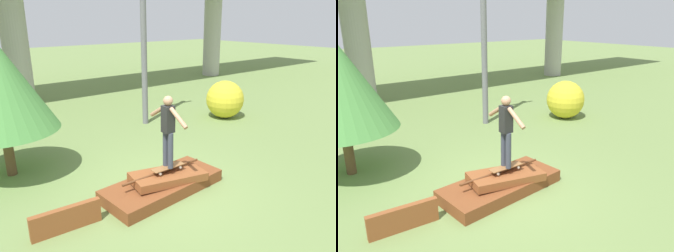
% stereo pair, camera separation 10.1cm
% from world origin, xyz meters
% --- Properties ---
extents(ground_plane, '(80.00, 80.00, 0.00)m').
position_xyz_m(ground_plane, '(0.00, 0.00, 0.00)').
color(ground_plane, olive).
extents(scrap_pile, '(2.75, 1.30, 0.50)m').
position_xyz_m(scrap_pile, '(0.02, -0.02, 0.18)').
color(scrap_pile, brown).
rests_on(scrap_pile, ground_plane).
extents(scrap_plank_loose, '(1.26, 0.22, 0.46)m').
position_xyz_m(scrap_plank_loose, '(-2.19, -0.05, 0.23)').
color(scrap_plank_loose, brown).
rests_on(scrap_plank_loose, ground_plane).
extents(skateboard, '(0.78, 0.23, 0.09)m').
position_xyz_m(skateboard, '(0.09, -0.07, 0.57)').
color(skateboard, brown).
rests_on(skateboard, scrap_pile).
extents(skater, '(0.23, 1.20, 1.55)m').
position_xyz_m(skater, '(0.09, -0.07, 1.48)').
color(skater, '#383D4C').
rests_on(skater, skateboard).
extents(utility_pole, '(1.30, 0.20, 6.56)m').
position_xyz_m(utility_pole, '(2.52, 4.26, 3.40)').
color(utility_pole, slate).
rests_on(utility_pole, ground_plane).
extents(bush_yellow_flowering, '(1.41, 1.41, 1.41)m').
position_xyz_m(bush_yellow_flowering, '(5.29, 3.00, 0.71)').
color(bush_yellow_flowering, gold).
rests_on(bush_yellow_flowering, ground_plane).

